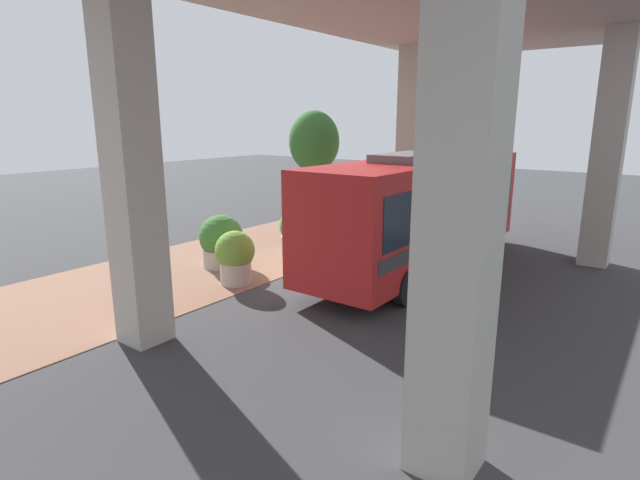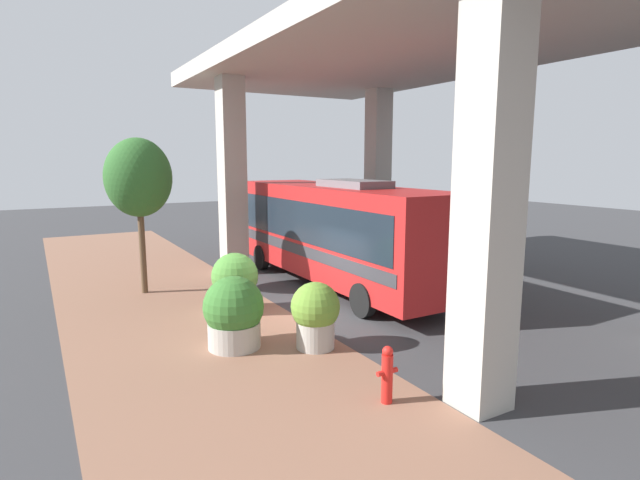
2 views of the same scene
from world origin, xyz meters
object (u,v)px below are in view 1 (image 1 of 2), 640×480
planter_middle (298,231)px  street_tree_near (314,142)px  bus (422,206)px  planter_front (235,256)px  planter_back (221,242)px  fire_hydrant (142,292)px

planter_middle → street_tree_near: size_ratio=0.34×
bus → planter_middle: (-4.22, -1.17, -1.20)m
planter_front → planter_back: 1.94m
bus → street_tree_near: size_ratio=2.08×
bus → fire_hydrant: (-3.80, -7.93, -1.49)m
planter_back → street_tree_near: street_tree_near is taller
planter_back → planter_front: bearing=-30.7°
planter_middle → street_tree_near: bearing=119.0°
fire_hydrant → street_tree_near: street_tree_near is taller
bus → planter_back: bearing=-143.4°
bus → street_tree_near: street_tree_near is taller
bus → fire_hydrant: bearing=-115.6°
planter_back → bus: bearing=36.6°
planter_back → street_tree_near: 6.99m
fire_hydrant → planter_back: planter_back is taller
planter_middle → fire_hydrant: bearing=-86.5°
fire_hydrant → planter_back: (-1.47, 4.02, 0.29)m
fire_hydrant → planter_middle: bearing=93.5°
fire_hydrant → planter_middle: size_ratio=0.63×
fire_hydrant → planter_front: (0.20, 3.04, 0.29)m
fire_hydrant → planter_front: bearing=86.3°
planter_middle → planter_back: 2.94m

